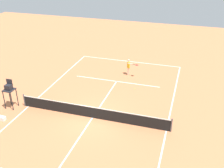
% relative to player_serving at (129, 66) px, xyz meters
% --- Properties ---
extents(ground_plane, '(60.00, 60.00, 0.00)m').
position_rel_player_serving_xyz_m(ground_plane, '(0.74, 8.27, -1.00)').
color(ground_plane, '#D37A4C').
extents(court_lines, '(11.17, 23.71, 0.01)m').
position_rel_player_serving_xyz_m(court_lines, '(0.74, 8.27, -1.00)').
color(court_lines, white).
rests_on(court_lines, ground).
extents(tennis_net, '(11.77, 0.10, 1.07)m').
position_rel_player_serving_xyz_m(tennis_net, '(0.74, 8.27, -0.50)').
color(tennis_net, '#4C4C51').
rests_on(tennis_net, ground).
extents(player_serving, '(1.23, 0.76, 1.68)m').
position_rel_player_serving_xyz_m(player_serving, '(0.00, 0.00, 0.00)').
color(player_serving, beige).
rests_on(player_serving, ground).
extents(tennis_ball, '(0.07, 0.07, 0.07)m').
position_rel_player_serving_xyz_m(tennis_ball, '(-1.27, 2.80, -0.97)').
color(tennis_ball, '#CCE033').
rests_on(tennis_ball, ground).
extents(umpire_chair, '(0.80, 0.80, 2.41)m').
position_rel_player_serving_xyz_m(umpire_chair, '(7.45, 8.74, 0.61)').
color(umpire_chair, '#232328').
rests_on(umpire_chair, ground).
extents(equipment_bag, '(0.76, 0.32, 0.30)m').
position_rel_player_serving_xyz_m(equipment_bag, '(7.18, 10.55, -0.85)').
color(equipment_bag, white).
rests_on(equipment_bag, ground).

